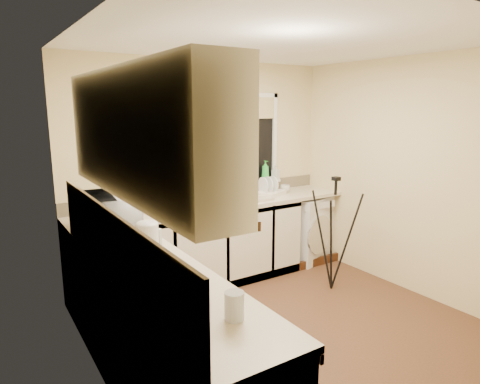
# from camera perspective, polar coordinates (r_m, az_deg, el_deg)

# --- Properties ---
(floor) EXTENTS (3.20, 3.20, 0.00)m
(floor) POSITION_cam_1_polar(r_m,az_deg,el_deg) (4.03, 6.05, -17.42)
(floor) COLOR brown
(floor) RESTS_ON ground
(ceiling) EXTENTS (3.20, 3.20, 0.00)m
(ceiling) POSITION_cam_1_polar(r_m,az_deg,el_deg) (3.56, 6.94, 19.60)
(ceiling) COLOR white
(ceiling) RESTS_ON ground
(wall_back) EXTENTS (3.20, 0.00, 3.20)m
(wall_back) POSITION_cam_1_polar(r_m,az_deg,el_deg) (4.84, -4.85, 2.92)
(wall_back) COLOR beige
(wall_back) RESTS_ON ground
(wall_front) EXTENTS (3.20, 0.00, 3.20)m
(wall_front) POSITION_cam_1_polar(r_m,az_deg,el_deg) (2.65, 27.50, -5.55)
(wall_front) COLOR beige
(wall_front) RESTS_ON ground
(wall_left) EXTENTS (0.00, 3.00, 3.00)m
(wall_left) POSITION_cam_1_polar(r_m,az_deg,el_deg) (2.89, -19.00, -3.54)
(wall_left) COLOR beige
(wall_left) RESTS_ON ground
(wall_right) EXTENTS (0.00, 3.00, 3.00)m
(wall_right) POSITION_cam_1_polar(r_m,az_deg,el_deg) (4.76, 21.57, 2.02)
(wall_right) COLOR beige
(wall_right) RESTS_ON ground
(base_cabinet_back) EXTENTS (2.55, 0.60, 0.86)m
(base_cabinet_back) POSITION_cam_1_polar(r_m,az_deg,el_deg) (4.62, -6.50, -7.68)
(base_cabinet_back) COLOR silver
(base_cabinet_back) RESTS_ON floor
(base_cabinet_left) EXTENTS (0.54, 2.40, 0.86)m
(base_cabinet_left) POSITION_cam_1_polar(r_m,az_deg,el_deg) (3.01, -10.61, -18.91)
(base_cabinet_left) COLOR silver
(base_cabinet_left) RESTS_ON floor
(worktop_back) EXTENTS (3.20, 0.60, 0.04)m
(worktop_back) POSITION_cam_1_polar(r_m,az_deg,el_deg) (4.64, -3.03, -1.75)
(worktop_back) COLOR beige
(worktop_back) RESTS_ON base_cabinet_back
(worktop_left) EXTENTS (0.60, 2.40, 0.04)m
(worktop_left) POSITION_cam_1_polar(r_m,az_deg,el_deg) (2.81, -10.96, -10.96)
(worktop_left) COLOR beige
(worktop_left) RESTS_ON base_cabinet_left
(upper_cabinet) EXTENTS (0.28, 1.90, 0.70)m
(upper_cabinet) POSITION_cam_1_polar(r_m,az_deg,el_deg) (2.41, -13.55, 7.79)
(upper_cabinet) COLOR silver
(upper_cabinet) RESTS_ON wall_left
(splashback_left) EXTENTS (0.02, 2.40, 0.45)m
(splashback_left) POSITION_cam_1_polar(r_m,az_deg,el_deg) (2.64, -17.00, -7.07)
(splashback_left) COLOR beige
(splashback_left) RESTS_ON wall_left
(splashback_back) EXTENTS (3.20, 0.02, 0.14)m
(splashback_back) POSITION_cam_1_polar(r_m,az_deg,el_deg) (4.87, -4.73, -0.06)
(splashback_back) COLOR beige
(splashback_back) RESTS_ON wall_back
(window_glass) EXTENTS (1.50, 0.02, 1.00)m
(window_glass) POSITION_cam_1_polar(r_m,az_deg,el_deg) (4.88, -2.74, 6.87)
(window_glass) COLOR black
(window_glass) RESTS_ON wall_back
(window_blind) EXTENTS (1.50, 0.02, 0.25)m
(window_blind) POSITION_cam_1_polar(r_m,az_deg,el_deg) (4.84, -2.63, 11.28)
(window_blind) COLOR tan
(window_blind) RESTS_ON wall_back
(windowsill) EXTENTS (1.60, 0.14, 0.03)m
(windowsill) POSITION_cam_1_polar(r_m,az_deg,el_deg) (4.90, -2.36, 0.82)
(windowsill) COLOR white
(windowsill) RESTS_ON wall_back
(sink) EXTENTS (0.82, 0.46, 0.03)m
(sink) POSITION_cam_1_polar(r_m,az_deg,el_deg) (4.73, -0.94, -1.06)
(sink) COLOR tan
(sink) RESTS_ON worktop_back
(faucet) EXTENTS (0.03, 0.03, 0.24)m
(faucet) POSITION_cam_1_polar(r_m,az_deg,el_deg) (4.86, -2.06, 0.56)
(faucet) COLOR silver
(faucet) RESTS_ON worktop_back
(washing_machine) EXTENTS (0.71, 0.69, 0.83)m
(washing_machine) POSITION_cam_1_polar(r_m,az_deg,el_deg) (5.50, 8.54, -4.75)
(washing_machine) COLOR white
(washing_machine) RESTS_ON floor
(laptop) EXTENTS (0.43, 0.42, 0.26)m
(laptop) POSITION_cam_1_polar(r_m,az_deg,el_deg) (4.38, -8.80, -1.45)
(laptop) COLOR #95969D
(laptop) RESTS_ON worktop_back
(kettle) EXTENTS (0.17, 0.17, 0.22)m
(kettle) POSITION_cam_1_polar(r_m,az_deg,el_deg) (3.12, -12.44, -6.22)
(kettle) COLOR white
(kettle) RESTS_ON worktop_left
(dish_rack) EXTENTS (0.45, 0.40, 0.06)m
(dish_rack) POSITION_cam_1_polar(r_m,az_deg,el_deg) (5.03, 3.96, -0.17)
(dish_rack) COLOR white
(dish_rack) RESTS_ON worktop_back
(tripod) EXTENTS (0.81, 0.81, 1.23)m
(tripod) POSITION_cam_1_polar(r_m,az_deg,el_deg) (4.59, 12.55, -5.58)
(tripod) COLOR black
(tripod) RESTS_ON floor
(glass_jug) EXTENTS (0.10, 0.10, 0.15)m
(glass_jug) POSITION_cam_1_polar(r_m,az_deg,el_deg) (2.16, -0.77, -15.15)
(glass_jug) COLOR silver
(glass_jug) RESTS_ON worktop_left
(steel_jar) EXTENTS (0.09, 0.09, 0.12)m
(steel_jar) POSITION_cam_1_polar(r_m,az_deg,el_deg) (2.94, -13.05, -8.34)
(steel_jar) COLOR silver
(steel_jar) RESTS_ON worktop_left
(microwave) EXTENTS (0.46, 0.63, 0.32)m
(microwave) POSITION_cam_1_polar(r_m,az_deg,el_deg) (3.72, -16.72, -2.70)
(microwave) COLOR silver
(microwave) RESTS_ON worktop_left
(plant_a) EXTENTS (0.11, 0.08, 0.21)m
(plant_a) POSITION_cam_1_polar(r_m,az_deg,el_deg) (4.62, -8.30, 1.57)
(plant_a) COLOR #999999
(plant_a) RESTS_ON windowsill
(plant_b) EXTENTS (0.17, 0.15, 0.25)m
(plant_b) POSITION_cam_1_polar(r_m,az_deg,el_deg) (4.72, -5.03, 2.12)
(plant_b) COLOR #999999
(plant_b) RESTS_ON windowsill
(plant_c) EXTENTS (0.13, 0.13, 0.21)m
(plant_c) POSITION_cam_1_polar(r_m,az_deg,el_deg) (4.89, -1.81, 2.23)
(plant_c) COLOR #999999
(plant_c) RESTS_ON windowsill
(plant_d) EXTENTS (0.20, 0.18, 0.20)m
(plant_d) POSITION_cam_1_polar(r_m,az_deg,el_deg) (4.98, 0.07, 2.34)
(plant_d) COLOR #999999
(plant_d) RESTS_ON windowsill
(soap_bottle_green) EXTENTS (0.11, 0.11, 0.24)m
(soap_bottle_green) POSITION_cam_1_polar(r_m,az_deg,el_deg) (5.18, 3.44, 2.92)
(soap_bottle_green) COLOR green
(soap_bottle_green) RESTS_ON windowsill
(soap_bottle_clear) EXTENTS (0.10, 0.10, 0.17)m
(soap_bottle_clear) POSITION_cam_1_polar(r_m,az_deg,el_deg) (5.29, 4.86, 2.69)
(soap_bottle_clear) COLOR #999999
(soap_bottle_clear) RESTS_ON windowsill
(cup_back) EXTENTS (0.15, 0.15, 0.10)m
(cup_back) POSITION_cam_1_polar(r_m,az_deg,el_deg) (5.22, 6.11, 0.45)
(cup_back) COLOR beige
(cup_back) RESTS_ON worktop_back
(cup_left) EXTENTS (0.12, 0.12, 0.10)m
(cup_left) POSITION_cam_1_polar(r_m,az_deg,el_deg) (2.38, -5.62, -13.21)
(cup_left) COLOR #F2E8C7
(cup_left) RESTS_ON worktop_left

